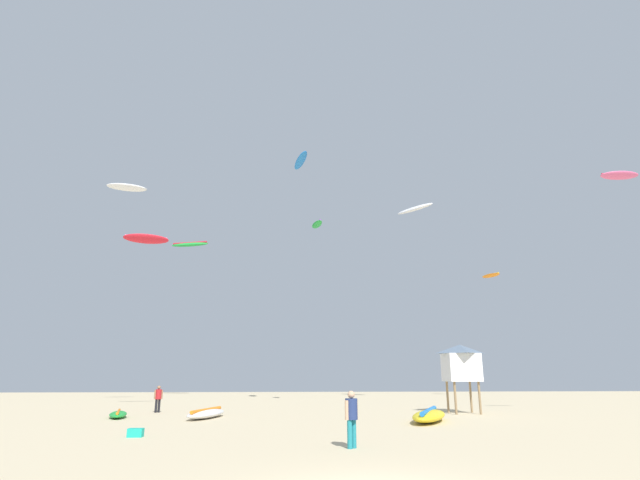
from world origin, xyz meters
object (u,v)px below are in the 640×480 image
Objects in this scene: kite_aloft_1 at (619,175)px; kite_aloft_4 at (317,224)px; kite_aloft_0 at (415,209)px; kite_aloft_7 at (491,275)px; person_midground at (158,397)px; kite_aloft_5 at (146,239)px; person_foreground at (351,414)px; kite_grounded_near at (118,414)px; kite_grounded_mid at (206,413)px; kite_aloft_3 at (190,244)px; kite_grounded_far at (429,415)px; cooler_box at (136,433)px; kite_aloft_2 at (301,161)px; kite_aloft_6 at (127,187)px; lifeguard_tower at (461,362)px.

kite_aloft_4 reaches higher than kite_aloft_1.
kite_aloft_0 reaches higher than kite_aloft_1.
kite_aloft_1 reaches higher than kite_aloft_7.
kite_aloft_5 reaches higher than person_midground.
kite_grounded_near is (-11.54, 12.48, -0.86)m from person_foreground.
kite_aloft_3 reaches higher than kite_grounded_mid.
kite_aloft_7 is at bearing -87.78° from person_midground.
kite_aloft_4 is (0.09, 22.92, 13.59)m from person_foreground.
kite_grounded_far is at bearing -104.45° from kite_aloft_0.
kite_aloft_2 is at bearing 70.54° from cooler_box.
kite_grounded_near is at bearing 0.07° from person_foreground.
kite_grounded_mid is (-6.59, 11.87, -0.80)m from person_foreground.
kite_aloft_3 is (-18.14, 26.44, 15.65)m from kite_grounded_far.
kite_grounded_near reaches higher than cooler_box.
kite_aloft_6 is (-33.22, 13.65, 3.76)m from kite_aloft_1.
kite_aloft_6 reaches higher than kite_aloft_7.
kite_aloft_7 is (35.46, 11.49, -4.84)m from kite_aloft_6.
kite_aloft_1 is at bearing -17.90° from kite_aloft_5.
cooler_box is at bearing -68.17° from kite_grounded_near.
cooler_box is at bearing -67.28° from kite_aloft_6.
kite_aloft_1 is (8.57, -5.36, 10.67)m from lifeguard_tower.
person_midground is 2.91× the size of cooler_box.
person_midground is at bearing 100.71° from cooler_box.
kite_aloft_6 reaches higher than person_midground.
kite_grounded_mid is 36.45m from kite_aloft_7.
kite_grounded_mid is 1.34× the size of kite_aloft_5.
kite_aloft_7 is (32.30, 15.43, 0.66)m from kite_aloft_5.
kite_grounded_far is at bearing -28.28° from kite_aloft_5.
kite_aloft_4 is (10.45, 6.64, 13.69)m from person_midground.
kite_aloft_6 is at bearing 12.96° from person_midground.
kite_aloft_6 is 37.59m from kite_aloft_7.
kite_grounded_far is at bearing -11.67° from kite_grounded_near.
kite_grounded_mid is at bearing -168.06° from person_midground.
cooler_box is (3.60, -8.98, -0.03)m from kite_grounded_near.
kite_grounded_far is 2.42× the size of kite_aloft_1.
kite_grounded_far is at bearing -63.74° from kite_aloft_2.
person_foreground is at bearing -119.25° from kite_grounded_far.
kite_aloft_2 is 1.61× the size of kite_aloft_4.
kite_aloft_3 reaches higher than kite_grounded_far.
kite_aloft_0 is 26.28m from kite_aloft_6.
lifeguard_tower is at bearing -94.86° from kite_aloft_0.
person_foreground is 40.66m from kite_aloft_3.
kite_aloft_5 is at bearing -88.96° from kite_aloft_3.
kite_aloft_0 is 1.22× the size of kite_aloft_6.
lifeguard_tower is at bearing 5.14° from kite_grounded_near.
kite_aloft_1 is (12.22, -0.11, 13.42)m from kite_grounded_far.
kite_grounded_far is 25.99m from kite_aloft_0.
kite_aloft_5 is (-1.23, 6.16, 11.80)m from kite_grounded_near.
kite_aloft_4 is at bearing 135.02° from lifeguard_tower.
kite_aloft_6 is (-7.99, 19.08, 17.33)m from cooler_box.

